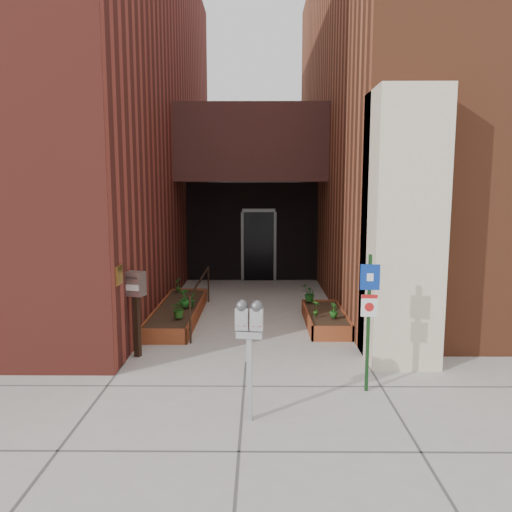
{
  "coord_description": "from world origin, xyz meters",
  "views": [
    {
      "loc": [
        0.23,
        -7.91,
        2.9
      ],
      "look_at": [
        0.16,
        1.8,
        1.52
      ],
      "focal_mm": 35.0,
      "sensor_mm": 36.0,
      "label": 1
    }
  ],
  "objects": [
    {
      "name": "shrub_right_a",
      "position": [
        1.7,
        1.72,
        0.45
      ],
      "size": [
        0.23,
        0.23,
        0.3
      ],
      "primitive_type": "imported",
      "rotation": [
        0.0,
        0.0,
        0.91
      ],
      "color": "#1B5117",
      "rests_on": "planter_right"
    },
    {
      "name": "shrub_left_d",
      "position": [
        -1.79,
        4.16,
        0.47
      ],
      "size": [
        0.24,
        0.24,
        0.35
      ],
      "primitive_type": "imported",
      "rotation": [
        0.0,
        0.0,
        5.08
      ],
      "color": "#205C1A",
      "rests_on": "planter_left"
    },
    {
      "name": "parking_meter",
      "position": [
        0.1,
        -2.04,
        1.19
      ],
      "size": [
        0.35,
        0.18,
        1.54
      ],
      "color": "#AFAFB1",
      "rests_on": "ground"
    },
    {
      "name": "planter_left",
      "position": [
        -1.55,
        2.7,
        0.13
      ],
      "size": [
        0.9,
        3.6,
        0.3
      ],
      "color": "maroon",
      "rests_on": "ground"
    },
    {
      "name": "shrub_left_b",
      "position": [
        -1.25,
        2.61,
        0.47
      ],
      "size": [
        0.21,
        0.21,
        0.34
      ],
      "primitive_type": "imported",
      "rotation": [
        0.0,
        0.0,
        1.71
      ],
      "color": "#1B4F16",
      "rests_on": "planter_left"
    },
    {
      "name": "handrail",
      "position": [
        -1.05,
        2.65,
        0.75
      ],
      "size": [
        0.04,
        3.34,
        0.9
      ],
      "color": "black",
      "rests_on": "ground"
    },
    {
      "name": "shrub_left_a",
      "position": [
        -1.37,
        1.71,
        0.48
      ],
      "size": [
        0.4,
        0.4,
        0.37
      ],
      "primitive_type": "imported",
      "rotation": [
        0.0,
        0.0,
        0.24
      ],
      "color": "#255C1A",
      "rests_on": "planter_left"
    },
    {
      "name": "shrub_right_c",
      "position": [
        1.35,
        3.1,
        0.49
      ],
      "size": [
        0.47,
        0.47,
        0.37
      ],
      "primitive_type": "imported",
      "rotation": [
        0.0,
        0.0,
        3.98
      ],
      "color": "#185418",
      "rests_on": "planter_right"
    },
    {
      "name": "sign_post",
      "position": [
        1.75,
        -1.14,
        1.21
      ],
      "size": [
        0.27,
        0.07,
        1.96
      ],
      "color": "#133515",
      "rests_on": "ground"
    },
    {
      "name": "planter_right",
      "position": [
        1.6,
        2.2,
        0.13
      ],
      "size": [
        0.8,
        2.2,
        0.3
      ],
      "color": "maroon",
      "rests_on": "ground"
    },
    {
      "name": "shrub_left_c",
      "position": [
        -1.39,
        2.55,
        0.5
      ],
      "size": [
        0.3,
        0.3,
        0.4
      ],
      "primitive_type": "imported",
      "rotation": [
        0.0,
        0.0,
        3.62
      ],
      "color": "#1C631C",
      "rests_on": "planter_left"
    },
    {
      "name": "ground",
      "position": [
        0.0,
        0.0,
        0.0
      ],
      "size": [
        80.0,
        80.0,
        0.0
      ],
      "primitive_type": "plane",
      "color": "#9E9991",
      "rests_on": "ground"
    },
    {
      "name": "shrub_right_b",
      "position": [
        1.36,
        1.85,
        0.46
      ],
      "size": [
        0.24,
        0.24,
        0.33
      ],
      "primitive_type": "imported",
      "rotation": [
        0.0,
        0.0,
        2.45
      ],
      "color": "#265819",
      "rests_on": "planter_right"
    },
    {
      "name": "architecture",
      "position": [
        -0.18,
        6.89,
        4.98
      ],
      "size": [
        20.0,
        14.6,
        10.0
      ],
      "color": "maroon",
      "rests_on": "ground"
    },
    {
      "name": "payment_dropbox",
      "position": [
        -1.86,
        0.28,
        1.06
      ],
      "size": [
        0.34,
        0.29,
        1.47
      ],
      "color": "black",
      "rests_on": "ground"
    }
  ]
}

